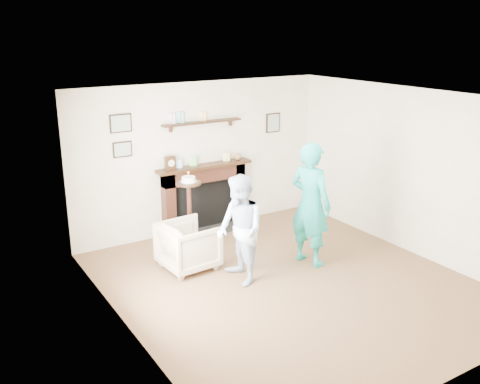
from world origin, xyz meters
name	(u,v)px	position (x,y,z in m)	size (l,w,h in m)	color
ground	(289,284)	(0.00, 0.00, 0.00)	(5.00, 5.00, 0.00)	brown
room_shell	(262,157)	(0.00, 0.69, 1.62)	(4.54, 5.02, 2.52)	beige
armchair	(189,268)	(-0.93, 1.17, 0.00)	(0.73, 0.75, 0.68)	tan
man	(240,281)	(-0.53, 0.42, 0.00)	(0.73, 0.57, 1.49)	silver
woman	(308,262)	(0.65, 0.41, 0.00)	(0.66, 0.43, 1.81)	#20B5A3
pedestal_table	(189,202)	(-0.59, 1.80, 0.76)	(0.39, 0.39, 1.24)	black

